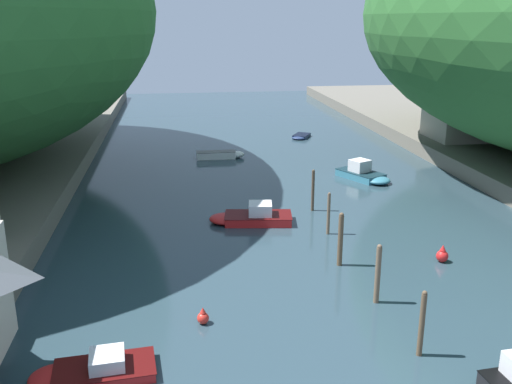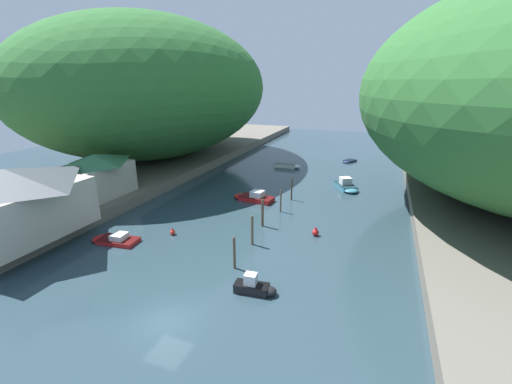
{
  "view_description": "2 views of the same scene",
  "coord_description": "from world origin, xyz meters",
  "px_view_note": "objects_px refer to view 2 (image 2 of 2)",
  "views": [
    {
      "loc": [
        -8.01,
        -11.42,
        13.17
      ],
      "look_at": [
        -2.76,
        24.73,
        2.01
      ],
      "focal_mm": 40.0,
      "sensor_mm": 36.0,
      "label": 1
    },
    {
      "loc": [
        12.03,
        -15.44,
        15.01
      ],
      "look_at": [
        -2.48,
        23.53,
        1.45
      ],
      "focal_mm": 24.0,
      "sensor_mm": 36.0,
      "label": 2
    }
  ],
  "objects_px": {
    "boat_small_dinghy": "(288,166)",
    "right_bank_cottage": "(445,157)",
    "boat_mid_channel": "(253,197)",
    "person_on_quay": "(37,218)",
    "boathouse_shed": "(96,175)",
    "channel_buoy_near": "(173,232)",
    "boat_near_quay": "(115,239)",
    "waterfront_building": "(11,201)",
    "boat_open_rowboat": "(349,161)",
    "channel_buoy_far": "(316,232)",
    "boat_cabin_cruiser": "(347,186)",
    "boat_navy_launch": "(256,287)"
  },
  "relations": [
    {
      "from": "boat_small_dinghy",
      "to": "right_bank_cottage",
      "type": "bearing_deg",
      "value": 88.42
    },
    {
      "from": "channel_buoy_near",
      "to": "channel_buoy_far",
      "type": "bearing_deg",
      "value": 19.6
    },
    {
      "from": "waterfront_building",
      "to": "boat_mid_channel",
      "type": "relative_size",
      "value": 2.01
    },
    {
      "from": "channel_buoy_far",
      "to": "person_on_quay",
      "type": "distance_m",
      "value": 27.27
    },
    {
      "from": "person_on_quay",
      "to": "boat_open_rowboat",
      "type": "bearing_deg",
      "value": -33.68
    },
    {
      "from": "channel_buoy_near",
      "to": "boat_navy_launch",
      "type": "bearing_deg",
      "value": -29.37
    },
    {
      "from": "right_bank_cottage",
      "to": "boat_cabin_cruiser",
      "type": "relative_size",
      "value": 1.32
    },
    {
      "from": "boat_mid_channel",
      "to": "boat_open_rowboat",
      "type": "bearing_deg",
      "value": -11.28
    },
    {
      "from": "boat_near_quay",
      "to": "channel_buoy_near",
      "type": "distance_m",
      "value": 5.54
    },
    {
      "from": "boathouse_shed",
      "to": "channel_buoy_near",
      "type": "relative_size",
      "value": 11.28
    },
    {
      "from": "right_bank_cottage",
      "to": "boat_mid_channel",
      "type": "bearing_deg",
      "value": -143.46
    },
    {
      "from": "right_bank_cottage",
      "to": "channel_buoy_near",
      "type": "height_order",
      "value": "right_bank_cottage"
    },
    {
      "from": "boat_cabin_cruiser",
      "to": "person_on_quay",
      "type": "distance_m",
      "value": 38.24
    },
    {
      "from": "channel_buoy_near",
      "to": "channel_buoy_far",
      "type": "xyz_separation_m",
      "value": [
        13.72,
        4.88,
        0.08
      ]
    },
    {
      "from": "person_on_quay",
      "to": "boat_mid_channel",
      "type": "bearing_deg",
      "value": -44.69
    },
    {
      "from": "boat_open_rowboat",
      "to": "boat_navy_launch",
      "type": "bearing_deg",
      "value": 116.62
    },
    {
      "from": "boat_cabin_cruiser",
      "to": "boat_small_dinghy",
      "type": "bearing_deg",
      "value": -67.58
    },
    {
      "from": "boat_open_rowboat",
      "to": "boat_mid_channel",
      "type": "bearing_deg",
      "value": 99.7
    },
    {
      "from": "channel_buoy_near",
      "to": "channel_buoy_far",
      "type": "relative_size",
      "value": 0.79
    },
    {
      "from": "channel_buoy_near",
      "to": "person_on_quay",
      "type": "height_order",
      "value": "person_on_quay"
    },
    {
      "from": "right_bank_cottage",
      "to": "boat_navy_launch",
      "type": "xyz_separation_m",
      "value": [
        -16.8,
        -37.35,
        -3.48
      ]
    },
    {
      "from": "boathouse_shed",
      "to": "person_on_quay",
      "type": "bearing_deg",
      "value": -80.02
    },
    {
      "from": "boat_open_rowboat",
      "to": "boat_cabin_cruiser",
      "type": "bearing_deg",
      "value": 123.93
    },
    {
      "from": "boat_open_rowboat",
      "to": "person_on_quay",
      "type": "distance_m",
      "value": 51.95
    },
    {
      "from": "waterfront_building",
      "to": "boat_navy_launch",
      "type": "bearing_deg",
      "value": 1.67
    },
    {
      "from": "boathouse_shed",
      "to": "person_on_quay",
      "type": "relative_size",
      "value": 5.4
    },
    {
      "from": "right_bank_cottage",
      "to": "boat_open_rowboat",
      "type": "bearing_deg",
      "value": 148.67
    },
    {
      "from": "boat_mid_channel",
      "to": "person_on_quay",
      "type": "height_order",
      "value": "person_on_quay"
    },
    {
      "from": "person_on_quay",
      "to": "boat_navy_launch",
      "type": "bearing_deg",
      "value": -97.19
    },
    {
      "from": "boat_small_dinghy",
      "to": "boat_near_quay",
      "type": "bearing_deg",
      "value": -13.1
    },
    {
      "from": "boat_small_dinghy",
      "to": "boat_mid_channel",
      "type": "height_order",
      "value": "boat_mid_channel"
    },
    {
      "from": "waterfront_building",
      "to": "boat_open_rowboat",
      "type": "distance_m",
      "value": 53.79
    },
    {
      "from": "boat_navy_launch",
      "to": "channel_buoy_far",
      "type": "height_order",
      "value": "boat_navy_launch"
    },
    {
      "from": "channel_buoy_far",
      "to": "waterfront_building",
      "type": "bearing_deg",
      "value": -155.13
    },
    {
      "from": "boat_open_rowboat",
      "to": "waterfront_building",
      "type": "bearing_deg",
      "value": 90.45
    },
    {
      "from": "waterfront_building",
      "to": "boat_cabin_cruiser",
      "type": "xyz_separation_m",
      "value": [
        27.16,
        29.18,
        -4.1
      ]
    },
    {
      "from": "waterfront_building",
      "to": "boat_open_rowboat",
      "type": "relative_size",
      "value": 3.39
    },
    {
      "from": "boat_small_dinghy",
      "to": "channel_buoy_far",
      "type": "height_order",
      "value": "channel_buoy_far"
    },
    {
      "from": "boathouse_shed",
      "to": "boat_near_quay",
      "type": "relative_size",
      "value": 1.87
    },
    {
      "from": "right_bank_cottage",
      "to": "boat_near_quay",
      "type": "height_order",
      "value": "right_bank_cottage"
    },
    {
      "from": "boat_cabin_cruiser",
      "to": "channel_buoy_far",
      "type": "xyz_separation_m",
      "value": [
        -1.22,
        -17.16,
        -0.08
      ]
    },
    {
      "from": "boat_open_rowboat",
      "to": "person_on_quay",
      "type": "relative_size",
      "value": 2.02
    },
    {
      "from": "waterfront_building",
      "to": "boat_mid_channel",
      "type": "bearing_deg",
      "value": 51.1
    },
    {
      "from": "waterfront_building",
      "to": "boat_cabin_cruiser",
      "type": "bearing_deg",
      "value": 47.06
    },
    {
      "from": "boat_small_dinghy",
      "to": "channel_buoy_near",
      "type": "distance_m",
      "value": 31.69
    },
    {
      "from": "boat_open_rowboat",
      "to": "boat_near_quay",
      "type": "distance_m",
      "value": 46.85
    },
    {
      "from": "boat_cabin_cruiser",
      "to": "channel_buoy_near",
      "type": "bearing_deg",
      "value": 28.08
    },
    {
      "from": "boat_open_rowboat",
      "to": "boat_near_quay",
      "type": "height_order",
      "value": "boat_near_quay"
    },
    {
      "from": "boat_small_dinghy",
      "to": "boat_near_quay",
      "type": "relative_size",
      "value": 0.96
    },
    {
      "from": "boat_open_rowboat",
      "to": "channel_buoy_far",
      "type": "bearing_deg",
      "value": 119.53
    }
  ]
}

